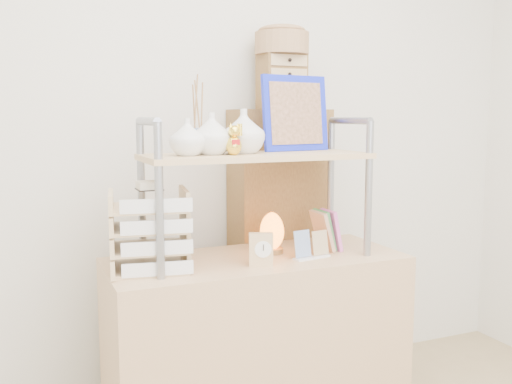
% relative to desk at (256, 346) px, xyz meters
% --- Properties ---
extents(desk, '(1.20, 0.50, 0.75)m').
position_rel_desk_xyz_m(desk, '(0.00, 0.00, 0.00)').
color(desk, tan).
rests_on(desk, ground).
extents(cabinet, '(0.45, 0.24, 1.35)m').
position_rel_desk_xyz_m(cabinet, '(0.28, 0.37, 0.30)').
color(cabinet, brown).
rests_on(cabinet, ground).
extents(hutch, '(0.90, 0.34, 0.74)m').
position_rel_desk_xyz_m(hutch, '(-0.04, 0.01, 0.82)').
color(hutch, gray).
rests_on(hutch, desk).
extents(letter_tray, '(0.31, 0.30, 0.33)m').
position_rel_desk_xyz_m(letter_tray, '(-0.44, -0.02, 0.51)').
color(letter_tray, tan).
rests_on(letter_tray, desk).
extents(salt_lamp, '(0.11, 0.11, 0.17)m').
position_rel_desk_xyz_m(salt_lamp, '(0.09, 0.05, 0.46)').
color(salt_lamp, brown).
rests_on(salt_lamp, desk).
extents(desk_clock, '(0.10, 0.07, 0.13)m').
position_rel_desk_xyz_m(desk_clock, '(-0.04, -0.13, 0.44)').
color(desk_clock, tan).
rests_on(desk_clock, desk).
extents(postcard_stand, '(0.17, 0.07, 0.12)m').
position_rel_desk_xyz_m(postcard_stand, '(0.20, -0.10, 0.41)').
color(postcard_stand, white).
rests_on(postcard_stand, desk).
extents(drawer_chest, '(0.20, 0.16, 0.25)m').
position_rel_desk_xyz_m(drawer_chest, '(0.28, 0.35, 1.10)').
color(drawer_chest, brown).
rests_on(drawer_chest, cabinet).
extents(woven_basket, '(0.25, 0.25, 0.10)m').
position_rel_desk_xyz_m(woven_basket, '(0.28, 0.35, 1.28)').
color(woven_basket, '#8E6340').
rests_on(woven_basket, drawer_chest).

